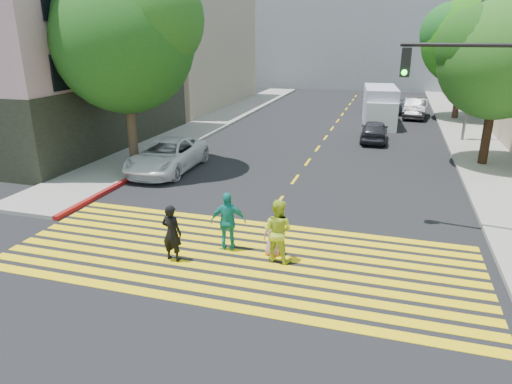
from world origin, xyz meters
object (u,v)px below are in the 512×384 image
at_px(pedestrian_man, 172,233).
at_px(white_sedan, 167,156).
at_px(tree_right_far, 467,37).
at_px(dark_car_near, 374,131).
at_px(white_van, 380,107).
at_px(pedestrian_extra, 228,221).
at_px(silver_car, 392,103).
at_px(pedestrian_child, 273,236).
at_px(traffic_signal, 501,110).
at_px(tree_left, 125,34).
at_px(tree_right_near, 502,54).
at_px(pedestrian_woman, 277,231).
at_px(dark_car_parked, 415,108).

bearing_deg(pedestrian_man, white_sedan, -56.31).
relative_size(tree_right_far, pedestrian_man, 5.27).
xyz_separation_m(tree_right_far, white_sedan, (-14.38, -18.42, -5.15)).
distance_m(dark_car_near, white_van, 5.43).
bearing_deg(white_van, pedestrian_extra, -104.54).
bearing_deg(white_van, silver_car, 77.46).
bearing_deg(pedestrian_child, traffic_signal, -153.56).
height_order(tree_left, tree_right_near, tree_left).
distance_m(tree_right_far, pedestrian_woman, 27.12).
xyz_separation_m(dark_car_parked, traffic_signal, (1.36, -22.35, 3.26)).
bearing_deg(traffic_signal, tree_right_far, 93.62).
height_order(pedestrian_woman, dark_car_parked, pedestrian_woman).
distance_m(dark_car_parked, traffic_signal, 22.63).
distance_m(pedestrian_man, pedestrian_child, 2.85).
bearing_deg(silver_car, tree_left, 63.37).
height_order(pedestrian_woman, pedestrian_extra, pedestrian_woman).
bearing_deg(traffic_signal, dark_car_parked, 101.12).
relative_size(tree_left, pedestrian_man, 5.46).
relative_size(pedestrian_woman, traffic_signal, 0.29).
distance_m(white_van, traffic_signal, 18.90).
height_order(tree_left, dark_car_parked, tree_left).
xyz_separation_m(tree_right_far, traffic_signal, (-1.56, -22.22, -1.88)).
relative_size(pedestrian_extra, white_sedan, 0.34).
bearing_deg(tree_right_far, silver_car, 152.03).
xyz_separation_m(pedestrian_woman, pedestrian_child, (-0.20, 0.27, -0.32)).
height_order(pedestrian_extra, dark_car_near, pedestrian_extra).
bearing_deg(tree_left, pedestrian_woman, -39.83).
distance_m(pedestrian_woman, dark_car_near, 16.42).
bearing_deg(tree_left, silver_car, 61.16).
height_order(tree_right_far, white_van, tree_right_far).
height_order(pedestrian_woman, dark_car_near, pedestrian_woman).
distance_m(dark_car_near, traffic_signal, 13.88).
xyz_separation_m(pedestrian_child, silver_car, (2.83, 27.85, 0.10)).
bearing_deg(silver_car, tree_right_near, 108.33).
bearing_deg(silver_car, pedestrian_extra, 83.69).
bearing_deg(white_sedan, pedestrian_child, -46.71).
relative_size(tree_left, white_sedan, 1.73).
height_order(white_van, traffic_signal, traffic_signal).
bearing_deg(silver_car, white_sedan, 67.28).
height_order(tree_right_near, tree_right_far, tree_right_far).
bearing_deg(white_sedan, dark_car_parked, 56.87).
height_order(pedestrian_child, white_van, white_van).
bearing_deg(tree_left, pedestrian_extra, -44.28).
height_order(tree_left, pedestrian_child, tree_left).
xyz_separation_m(white_sedan, dark_car_parked, (11.46, 18.56, 0.01)).
xyz_separation_m(pedestrian_man, white_van, (4.66, 22.55, 0.42)).
distance_m(tree_right_far, traffic_signal, 22.35).
relative_size(tree_left, pedestrian_child, 7.77).
relative_size(tree_right_far, dark_car_parked, 1.94).
bearing_deg(pedestrian_woman, silver_car, -85.43).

